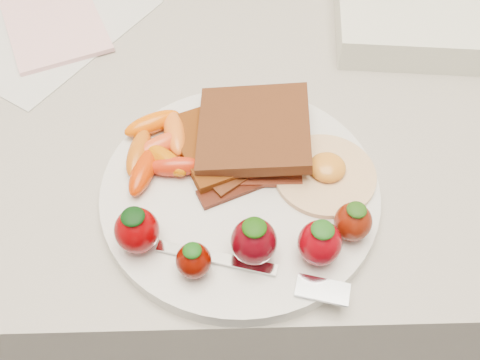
{
  "coord_description": "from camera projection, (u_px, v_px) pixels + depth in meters",
  "views": [
    {
      "loc": [
        -0.01,
        1.23,
        1.34
      ],
      "look_at": [
        -0.0,
        1.54,
        0.93
      ],
      "focal_mm": 40.0,
      "sensor_mm": 36.0,
      "label": 1
    }
  ],
  "objects": [
    {
      "name": "notepad",
      "position": [
        54.0,
        22.0,
        0.69
      ],
      "size": [
        0.17,
        0.2,
        0.01
      ],
      "primitive_type": "cube",
      "rotation": [
        0.0,
        0.0,
        0.39
      ],
      "color": "beige",
      "rests_on": "paper_sheet"
    },
    {
      "name": "strawberries",
      "position": [
        249.0,
        238.0,
        0.46
      ],
      "size": [
        0.23,
        0.07,
        0.05
      ],
      "color": "#700002",
      "rests_on": "plate"
    },
    {
      "name": "toast_upper",
      "position": [
        254.0,
        129.0,
        0.53
      ],
      "size": [
        0.12,
        0.12,
        0.03
      ],
      "primitive_type": "cube",
      "rotation": [
        0.0,
        -0.1,
        -0.05
      ],
      "color": "#321A09",
      "rests_on": "toast_lower"
    },
    {
      "name": "plate",
      "position": [
        240.0,
        192.0,
        0.52
      ],
      "size": [
        0.27,
        0.27,
        0.02
      ],
      "primitive_type": "cylinder",
      "color": "silver",
      "rests_on": "counter"
    },
    {
      "name": "fork",
      "position": [
        264.0,
        272.0,
        0.46
      ],
      "size": [
        0.17,
        0.07,
        0.0
      ],
      "color": "silver",
      "rests_on": "plate"
    },
    {
      "name": "counter",
      "position": [
        239.0,
        263.0,
        0.99
      ],
      "size": [
        2.0,
        0.6,
        0.9
      ],
      "primitive_type": "cube",
      "color": "gray",
      "rests_on": "ground"
    },
    {
      "name": "paper_sheet",
      "position": [
        49.0,
        26.0,
        0.69
      ],
      "size": [
        0.29,
        0.31,
        0.0
      ],
      "primitive_type": "cube",
      "rotation": [
        0.0,
        0.0,
        -0.6
      ],
      "color": "silver",
      "rests_on": "counter"
    },
    {
      "name": "fried_egg",
      "position": [
        326.0,
        173.0,
        0.52
      ],
      "size": [
        0.1,
        0.1,
        0.02
      ],
      "color": "#EDE5C2",
      "rests_on": "plate"
    },
    {
      "name": "toast_lower",
      "position": [
        228.0,
        141.0,
        0.54
      ],
      "size": [
        0.13,
        0.13,
        0.01
      ],
      "primitive_type": "cube",
      "rotation": [
        0.0,
        0.0,
        0.39
      ],
      "color": "#49200B",
      "rests_on": "plate"
    },
    {
      "name": "bacon_strips",
      "position": [
        249.0,
        176.0,
        0.52
      ],
      "size": [
        0.1,
        0.08,
        0.01
      ],
      "color": "black",
      "rests_on": "plate"
    },
    {
      "name": "baby_carrots",
      "position": [
        158.0,
        149.0,
        0.53
      ],
      "size": [
        0.09,
        0.12,
        0.02
      ],
      "color": "#E7481A",
      "rests_on": "plate"
    }
  ]
}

